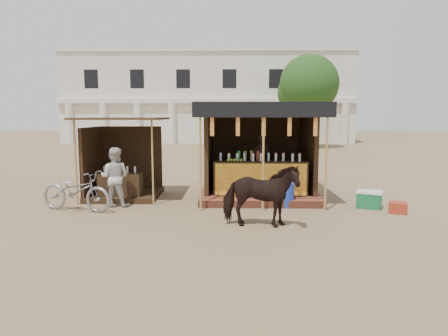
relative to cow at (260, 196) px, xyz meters
name	(u,v)px	position (x,y,z in m)	size (l,w,h in m)	color
ground	(223,227)	(-0.82, 0.01, -0.70)	(120.00, 120.00, 0.00)	#846B4C
main_stall	(259,163)	(0.19, 3.37, 0.32)	(3.60, 3.61, 2.78)	brown
secondary_stall	(119,169)	(-3.99, 3.25, 0.15)	(2.40, 2.40, 2.38)	#362613
cow	(260,196)	(0.00, 0.00, 0.00)	(0.76, 1.66, 1.40)	black
motorbike	(76,191)	(-4.62, 1.44, -0.18)	(0.69, 1.98, 1.04)	gray
bystander	(115,177)	(-3.76, 1.97, 0.10)	(0.78, 0.61, 1.60)	beige
blue_barrel	(285,195)	(0.82, 2.01, -0.37)	(0.46, 0.46, 0.66)	#1736AE
red_crate	(398,208)	(3.57, 1.36, -0.56)	(0.42, 0.39, 0.27)	maroon
cooler	(369,199)	(3.03, 1.89, -0.47)	(0.76, 0.66, 0.46)	#166736
background_building	(209,99)	(-2.82, 29.96, 3.28)	(26.00, 7.45, 8.18)	silver
tree	(306,86)	(4.99, 22.15, 3.93)	(4.50, 4.40, 7.00)	#382314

